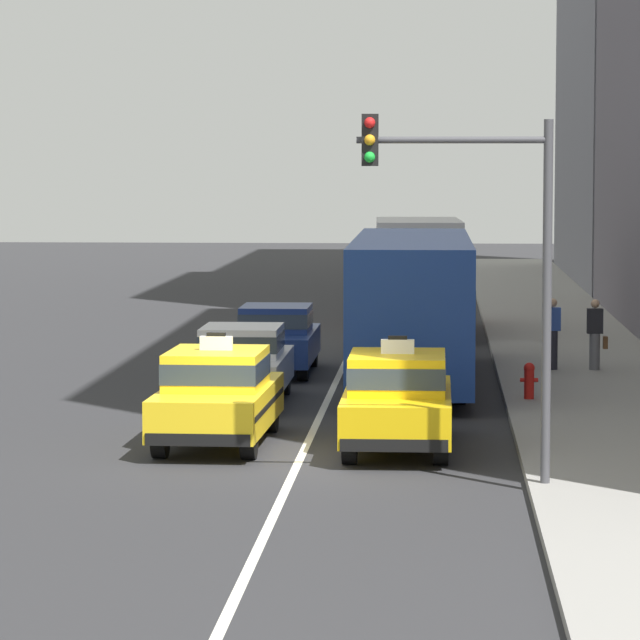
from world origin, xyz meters
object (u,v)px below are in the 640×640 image
object	(u,v)px
traffic_light_pole	(481,234)
fire_hydrant	(529,379)
taxi_right_nearest	(398,399)
pedestrian_near_crosswalk	(553,334)
box_truck_right_third	(417,272)
sedan_left_third	(276,337)
bus_right_second	(412,302)
pedestrian_mid_block	(595,335)
sedan_left_second	(242,362)
taxi_left_nearest	(217,395)

from	to	relation	value
traffic_light_pole	fire_hydrant	bearing A→B (deg)	82.99
taxi_right_nearest	pedestrian_near_crosswalk	bearing A→B (deg)	73.53
box_truck_right_third	pedestrian_near_crosswalk	bearing A→B (deg)	-71.97
sedan_left_third	box_truck_right_third	size ratio (longest dim) A/B	0.61
bus_right_second	pedestrian_mid_block	size ratio (longest dim) A/B	6.97
sedan_left_third	box_truck_right_third	xyz separation A→B (m)	(3.13, 9.73, 0.93)
taxi_right_nearest	traffic_light_pole	xyz separation A→B (m)	(1.30, -3.91, 2.94)
taxi_right_nearest	fire_hydrant	size ratio (longest dim) A/B	6.25
box_truck_right_third	sedan_left_third	bearing A→B (deg)	-107.81
bus_right_second	box_truck_right_third	distance (m)	11.54
pedestrian_near_crosswalk	pedestrian_mid_block	distance (m)	0.97
pedestrian_near_crosswalk	fire_hydrant	size ratio (longest dim) A/B	2.23
pedestrian_near_crosswalk	traffic_light_pole	size ratio (longest dim) A/B	0.29
box_truck_right_third	pedestrian_mid_block	xyz separation A→B (m)	(4.17, -9.81, -0.82)
sedan_left_second	taxi_right_nearest	bearing A→B (deg)	-60.85
taxi_right_nearest	bus_right_second	size ratio (longest dim) A/B	0.41
box_truck_right_third	traffic_light_pole	xyz separation A→B (m)	(1.22, -24.82, 2.04)
sedan_left_third	taxi_right_nearest	xyz separation A→B (m)	(3.04, -11.18, 0.03)
fire_hydrant	taxi_right_nearest	bearing A→B (deg)	-113.29
sedan_left_third	traffic_light_pole	bearing A→B (deg)	-73.93
bus_right_second	fire_hydrant	bearing A→B (deg)	-56.15
sedan_left_second	box_truck_right_third	size ratio (longest dim) A/B	0.61
pedestrian_mid_block	pedestrian_near_crosswalk	bearing A→B (deg)	-179.44
taxi_left_nearest	bus_right_second	bearing A→B (deg)	70.29
box_truck_right_third	pedestrian_mid_block	distance (m)	10.69
sedan_left_second	sedan_left_third	world-z (taller)	same
taxi_left_nearest	pedestrian_near_crosswalk	world-z (taller)	taxi_left_nearest
sedan_left_third	sedan_left_second	bearing A→B (deg)	-92.42
box_truck_right_third	traffic_light_pole	world-z (taller)	traffic_light_pole
sedan_left_third	fire_hydrant	bearing A→B (deg)	-44.12
taxi_left_nearest	bus_right_second	xyz separation A→B (m)	(3.22, 8.99, 0.94)
taxi_right_nearest	pedestrian_near_crosswalk	distance (m)	11.56
sedan_left_second	pedestrian_near_crosswalk	size ratio (longest dim) A/B	2.64
pedestrian_near_crosswalk	sedan_left_second	bearing A→B (deg)	-141.38
pedestrian_mid_block	fire_hydrant	size ratio (longest dim) A/B	2.20
fire_hydrant	taxi_left_nearest	bearing A→B (deg)	-136.00
box_truck_right_third	pedestrian_near_crosswalk	distance (m)	10.36
sedan_left_second	fire_hydrant	xyz separation A→B (m)	(5.77, -0.05, -0.30)
pedestrian_near_crosswalk	fire_hydrant	world-z (taller)	pedestrian_near_crosswalk
box_truck_right_third	traffic_light_pole	size ratio (longest dim) A/B	1.26
pedestrian_near_crosswalk	traffic_light_pole	distance (m)	15.39
traffic_light_pole	box_truck_right_third	bearing A→B (deg)	92.82
sedan_left_third	taxi_right_nearest	world-z (taller)	taxi_right_nearest
sedan_left_second	traffic_light_pole	size ratio (longest dim) A/B	0.77
box_truck_right_third	pedestrian_mid_block	world-z (taller)	box_truck_right_third
taxi_left_nearest	taxi_right_nearest	xyz separation A→B (m)	(3.12, -0.38, 0.00)
sedan_left_third	pedestrian_near_crosswalk	xyz separation A→B (m)	(6.32, -0.09, 0.12)
sedan_left_third	bus_right_second	distance (m)	3.76
taxi_left_nearest	traffic_light_pole	xyz separation A→B (m)	(4.42, -4.29, 2.94)
pedestrian_near_crosswalk	box_truck_right_third	bearing A→B (deg)	108.03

